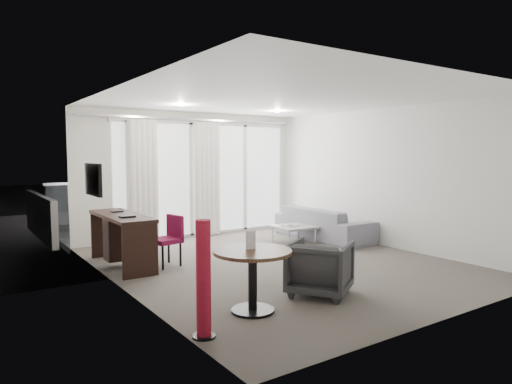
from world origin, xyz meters
TOP-DOWN VIEW (x-y plane):
  - floor at (0.00, 0.00)m, footprint 5.00×6.00m
  - ceiling at (0.00, 0.00)m, footprint 5.00×6.00m
  - wall_left at (-2.50, 0.00)m, footprint 0.00×6.00m
  - wall_right at (2.50, 0.00)m, footprint 0.00×6.00m
  - wall_front at (0.00, -3.00)m, footprint 5.00×0.00m
  - window_panel at (0.30, 2.98)m, footprint 4.00×0.02m
  - window_frame at (0.30, 2.97)m, footprint 4.10×0.06m
  - curtain_left at (-1.15, 2.82)m, footprint 0.60×0.20m
  - curtain_right at (0.25, 2.82)m, footprint 0.60×0.20m
  - curtain_track at (0.00, 2.82)m, footprint 4.80×0.04m
  - downlight_a at (-0.90, 1.60)m, footprint 0.12×0.12m
  - downlight_b at (1.20, 1.60)m, footprint 0.12×0.12m
  - desk at (-2.11, 1.20)m, footprint 0.54×1.72m
  - tv at (-2.46, 1.45)m, footprint 0.05×0.80m
  - desk_chair at (-1.55, 0.81)m, footprint 0.50×0.48m
  - round_table at (-1.58, -1.65)m, footprint 0.98×0.98m
  - menu_card at (-1.57, -1.60)m, footprint 0.11×0.04m
  - red_lamp at (-2.35, -1.98)m, footprint 0.25×0.25m
  - tub_armchair at (-0.54, -1.61)m, footprint 1.01×1.00m
  - coffee_table at (1.28, 1.15)m, footprint 0.80×0.80m
  - remote at (1.21, 1.17)m, footprint 0.07×0.15m
  - magazine at (1.22, 1.21)m, footprint 0.34×0.37m
  - sofa at (2.05, 1.14)m, footprint 0.86×2.21m
  - terrace_slab at (0.30, 4.50)m, footprint 5.60×3.00m
  - rattan_chair_a at (1.06, 4.42)m, footprint 0.76×0.76m
  - rattan_chair_b at (1.76, 4.54)m, footprint 0.66×0.66m
  - rattan_table at (1.02, 3.54)m, footprint 0.59×0.59m
  - balustrade at (0.30, 5.95)m, footprint 5.50×0.06m

SIDE VIEW (x-z plane):
  - terrace_slab at x=0.30m, z-range -0.12..0.00m
  - floor at x=0.00m, z-range 0.00..0.00m
  - coffee_table at x=1.28m, z-range 0.00..0.33m
  - rattan_table at x=1.02m, z-range 0.00..0.49m
  - sofa at x=2.05m, z-range 0.00..0.65m
  - tub_armchair at x=-0.54m, z-range 0.00..0.67m
  - round_table at x=-1.58m, z-range 0.00..0.69m
  - remote at x=1.21m, z-range 0.35..0.37m
  - magazine at x=1.22m, z-range 0.35..0.37m
  - rattan_chair_b at x=1.76m, z-range 0.00..0.73m
  - desk_chair at x=-1.55m, z-range 0.00..0.79m
  - desk at x=-2.11m, z-range 0.00..0.81m
  - rattan_chair_a at x=1.06m, z-range 0.00..0.89m
  - balustrade at x=0.30m, z-range -0.02..1.02m
  - red_lamp at x=-2.35m, z-range 0.00..1.13m
  - menu_card at x=-1.57m, z-range 0.62..0.82m
  - window_panel at x=0.30m, z-range 0.01..2.39m
  - curtain_left at x=-1.15m, z-range 0.01..2.39m
  - curtain_right at x=0.25m, z-range 0.01..2.39m
  - window_frame at x=0.30m, z-range -0.02..2.42m
  - wall_left at x=-2.50m, z-range 0.00..2.60m
  - wall_right at x=2.50m, z-range 0.00..2.60m
  - wall_front at x=0.00m, z-range 0.00..2.60m
  - tv at x=-2.46m, z-range 1.10..1.60m
  - curtain_track at x=0.00m, z-range 2.43..2.47m
  - downlight_a at x=-0.90m, z-range 2.58..2.60m
  - downlight_b at x=1.20m, z-range 2.58..2.60m
  - ceiling at x=0.00m, z-range 2.60..2.60m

